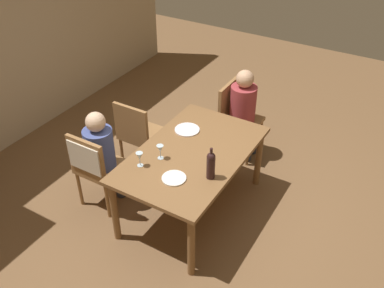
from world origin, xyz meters
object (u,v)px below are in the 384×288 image
object	(u,v)px
chair_far_right	(138,132)
handbag	(161,143)
dining_table	(192,159)
chair_right_end	(235,114)
dinner_plate_guest_left	(174,178)
person_woman_host	(245,108)
wine_glass_near_left	(160,149)
dinner_plate_host	(187,130)
wine_glass_centre	(140,157)
person_man_bearded	(102,151)
wine_bottle_tall_green	(211,165)
chair_far_left	(93,163)

from	to	relation	value
chair_far_right	handbag	world-z (taller)	chair_far_right
handbag	dining_table	bearing A→B (deg)	-129.07
chair_right_end	chair_far_right	world-z (taller)	same
dining_table	dinner_plate_guest_left	distance (m)	0.44
dining_table	person_woman_host	size ratio (longest dim) A/B	1.41
wine_glass_near_left	chair_far_right	bearing A→B (deg)	52.50
chair_right_end	person_woman_host	xyz separation A→B (m)	(0.00, -0.11, 0.12)
dining_table	chair_right_end	xyz separation A→B (m)	(1.18, 0.09, -0.13)
chair_far_right	dinner_plate_host	distance (m)	0.67
wine_glass_centre	person_man_bearded	bearing A→B (deg)	80.69
person_woman_host	handbag	bearing A→B (deg)	-62.38
wine_glass_centre	handbag	distance (m)	1.48
wine_bottle_tall_green	wine_glass_centre	world-z (taller)	wine_bottle_tall_green
person_woman_host	wine_glass_centre	size ratio (longest dim) A/B	7.65
chair_right_end	wine_glass_near_left	world-z (taller)	chair_right_end
chair_far_right	wine_glass_centre	size ratio (longest dim) A/B	6.17
chair_far_left	dinner_plate_host	bearing A→B (deg)	51.44
dinner_plate_host	wine_glass_centre	bearing A→B (deg)	174.61
dining_table	wine_glass_centre	xyz separation A→B (m)	(-0.43, 0.31, 0.19)
dinner_plate_host	chair_right_end	bearing A→B (deg)	-10.10
dining_table	chair_far_right	size ratio (longest dim) A/B	1.75
dinner_plate_guest_left	dinner_plate_host	bearing A→B (deg)	22.58
person_man_bearded	wine_glass_centre	distance (m)	0.61
dining_table	dinner_plate_host	world-z (taller)	dinner_plate_host
chair_far_right	person_man_bearded	distance (m)	0.62
handbag	chair_far_left	bearing A→B (deg)	180.00
person_woman_host	wine_bottle_tall_green	xyz separation A→B (m)	(-1.43, -0.31, 0.24)
chair_right_end	person_woman_host	world-z (taller)	person_woman_host
wine_glass_near_left	dinner_plate_host	xyz separation A→B (m)	(0.54, 0.03, -0.10)
wine_bottle_tall_green	wine_glass_centre	size ratio (longest dim) A/B	2.18
person_woman_host	dining_table	bearing A→B (deg)	-1.25
dining_table	person_woman_host	world-z (taller)	person_woman_host
handbag	wine_glass_centre	bearing A→B (deg)	-153.68
dining_table	chair_far_right	world-z (taller)	chair_far_right
chair_far_left	dinner_plate_guest_left	bearing A→B (deg)	3.41
chair_right_end	person_woman_host	distance (m)	0.17
person_man_bearded	handbag	world-z (taller)	person_man_bearded
dining_table	wine_glass_centre	size ratio (longest dim) A/B	10.80
dinner_plate_host	dinner_plate_guest_left	distance (m)	0.80
chair_far_left	handbag	size ratio (longest dim) A/B	3.29
person_woman_host	wine_bottle_tall_green	world-z (taller)	person_woman_host
wine_bottle_tall_green	dining_table	bearing A→B (deg)	54.42
dining_table	chair_far_right	bearing A→B (deg)	72.60
chair_right_end	chair_far_right	xyz separation A→B (m)	(-0.91, 0.79, 0.00)
chair_right_end	wine_bottle_tall_green	size ratio (longest dim) A/B	2.83
person_woman_host	wine_glass_near_left	world-z (taller)	person_woman_host
chair_right_end	dinner_plate_host	size ratio (longest dim) A/B	3.48
person_man_bearded	dinner_plate_guest_left	bearing A→B (deg)	-5.67
dinner_plate_host	handbag	xyz separation A→B (m)	(0.40, 0.63, -0.65)
dining_table	person_woman_host	bearing A→B (deg)	-1.25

